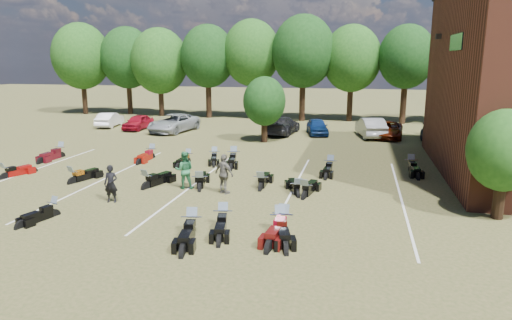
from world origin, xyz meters
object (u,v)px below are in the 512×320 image
(person_grey, at_px, (224,174))
(motorcycle_7, at_px, (6,178))
(person_black, at_px, (111,184))
(motorcycle_14, at_px, (61,157))
(car_0, at_px, (138,122))
(car_4, at_px, (317,127))
(person_green, at_px, (184,170))
(motorcycle_3, at_px, (192,234))

(person_grey, height_order, motorcycle_7, person_grey)
(person_black, distance_m, person_grey, 5.06)
(motorcycle_14, bearing_deg, car_0, 95.99)
(car_4, xyz_separation_m, person_green, (-4.76, -17.70, 0.26))
(motorcycle_3, bearing_deg, person_grey, 82.83)
(person_black, bearing_deg, car_4, 63.17)
(person_black, relative_size, motorcycle_14, 0.67)
(car_0, bearing_deg, person_green, -55.73)
(car_0, xyz_separation_m, car_4, (15.86, 0.80, 0.00))
(motorcycle_7, bearing_deg, motorcycle_3, 175.15)
(person_grey, distance_m, motorcycle_14, 13.75)
(car_0, bearing_deg, car_4, 3.86)
(person_black, xyz_separation_m, motorcycle_7, (-7.66, 2.45, -0.84))
(car_4, xyz_separation_m, person_black, (-7.11, -20.47, 0.18))
(motorcycle_14, bearing_deg, person_black, -40.72)
(motorcycle_3, height_order, motorcycle_14, motorcycle_14)
(car_0, relative_size, motorcycle_7, 1.77)
(person_black, xyz_separation_m, motorcycle_3, (4.80, -2.79, -0.84))
(car_0, distance_m, motorcycle_14, 11.95)
(person_green, bearing_deg, motorcycle_14, -42.96)
(person_black, xyz_separation_m, person_green, (2.34, 2.78, 0.09))
(person_green, distance_m, motorcycle_14, 11.62)
(car_4, height_order, person_black, person_black)
(motorcycle_7, bearing_deg, person_grey, -162.51)
(motorcycle_7, xyz_separation_m, motorcycle_14, (-0.46, 5.31, 0.00))
(car_0, height_order, person_black, person_black)
(car_4, xyz_separation_m, motorcycle_7, (-14.77, -18.03, -0.66))
(person_black, bearing_deg, person_green, 42.17)
(car_4, height_order, person_green, person_green)
(car_4, bearing_deg, person_grey, -110.89)
(person_grey, relative_size, motorcycle_7, 0.88)
(person_grey, bearing_deg, motorcycle_7, 28.14)
(person_black, distance_m, motorcycle_7, 8.09)
(car_4, distance_m, person_green, 18.33)
(motorcycle_7, height_order, motorcycle_14, motorcycle_14)
(motorcycle_3, bearing_deg, motorcycle_7, 146.45)
(motorcycle_7, bearing_deg, person_green, -160.15)
(person_black, distance_m, motorcycle_14, 11.26)
(person_grey, relative_size, motorcycle_14, 0.77)
(person_green, relative_size, person_grey, 0.97)
(person_green, bearing_deg, car_4, -122.60)
(person_black, height_order, motorcycle_7, person_black)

